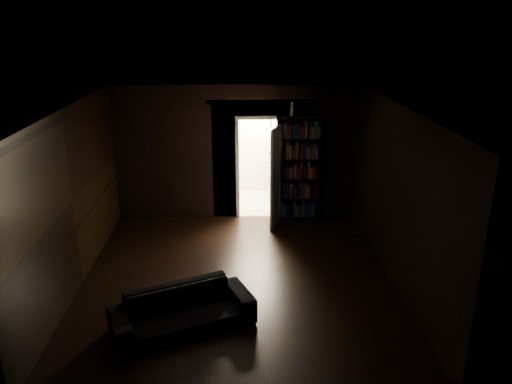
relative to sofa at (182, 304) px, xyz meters
The scene contains 9 objects.
ground 1.55m from the sofa, 59.96° to the left, with size 5.50×5.50×0.00m, color black.
room_walls 2.82m from the sofa, 72.59° to the left, with size 5.02×5.61×2.84m.
kitchen_alcove 5.39m from the sofa, 76.37° to the left, with size 2.20×1.80×2.60m.
sofa is the anchor object (origin of this frame).
bookshelf 4.44m from the sofa, 62.77° to the left, with size 0.90×0.32×2.20m, color black.
refrigerator 5.67m from the sofa, 70.83° to the left, with size 0.74×0.68×1.65m, color white.
door 4.02m from the sofa, 66.63° to the left, with size 0.85×0.05×2.05m, color silver.
figurine 4.74m from the sofa, 64.43° to the left, with size 0.09×0.09×0.26m, color white.
bottles 5.75m from the sofa, 71.45° to the left, with size 0.59×0.07×0.24m, color black.
Camera 1 is at (0.02, -7.22, 4.04)m, focal length 35.00 mm.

